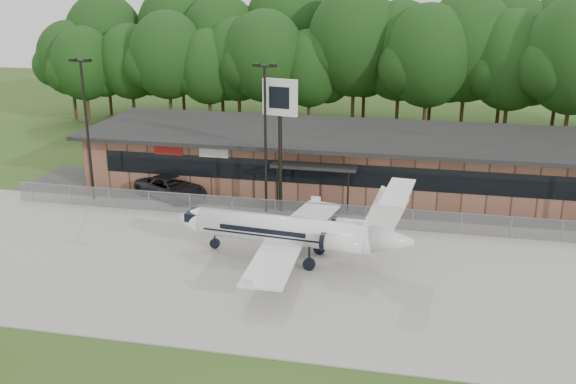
% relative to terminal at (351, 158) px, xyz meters
% --- Properties ---
extents(ground, '(160.00, 160.00, 0.00)m').
position_rel_terminal_xyz_m(ground, '(0.00, -23.94, -2.18)').
color(ground, '#394F1C').
rests_on(ground, ground).
extents(apron, '(64.00, 18.00, 0.08)m').
position_rel_terminal_xyz_m(apron, '(0.00, -15.94, -2.14)').
color(apron, '#9E9B93').
rests_on(apron, ground).
extents(parking_lot, '(50.00, 9.00, 0.06)m').
position_rel_terminal_xyz_m(parking_lot, '(0.00, -4.44, -2.15)').
color(parking_lot, '#383835').
rests_on(parking_lot, ground).
extents(terminal, '(41.00, 11.65, 4.30)m').
position_rel_terminal_xyz_m(terminal, '(0.00, 0.00, 0.00)').
color(terminal, '#945F4A').
rests_on(terminal, ground).
extents(fence, '(46.00, 0.04, 1.52)m').
position_rel_terminal_xyz_m(fence, '(0.00, -8.94, -1.40)').
color(fence, gray).
rests_on(fence, ground).
extents(treeline, '(72.00, 12.00, 15.00)m').
position_rel_terminal_xyz_m(treeline, '(0.00, 18.06, 5.32)').
color(treeline, '#133912').
rests_on(treeline, ground).
extents(light_pole_left, '(1.55, 0.30, 10.23)m').
position_rel_terminal_xyz_m(light_pole_left, '(-18.00, -7.44, 3.80)').
color(light_pole_left, black).
rests_on(light_pole_left, ground).
extents(light_pole_mid, '(1.55, 0.30, 10.23)m').
position_rel_terminal_xyz_m(light_pole_mid, '(-5.00, -7.44, 3.80)').
color(light_pole_mid, black).
rests_on(light_pole_mid, ground).
extents(business_jet, '(14.64, 13.06, 4.92)m').
position_rel_terminal_xyz_m(business_jet, '(-1.63, -14.82, -0.42)').
color(business_jet, white).
rests_on(business_jet, ground).
extents(suv, '(6.45, 5.01, 1.63)m').
position_rel_terminal_xyz_m(suv, '(-12.58, -5.87, -1.36)').
color(suv, '#313134').
rests_on(suv, ground).
extents(pole_sign, '(2.43, 0.72, 9.23)m').
position_rel_terminal_xyz_m(pole_sign, '(-4.05, -7.15, 4.89)').
color(pole_sign, black).
rests_on(pole_sign, ground).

